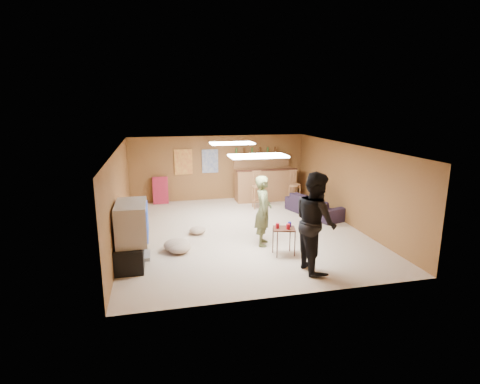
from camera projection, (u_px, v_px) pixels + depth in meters
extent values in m
plane|color=beige|center=(242.00, 231.00, 9.80)|extent=(7.00, 7.00, 0.00)
cube|color=silver|center=(242.00, 147.00, 9.30)|extent=(6.00, 7.00, 0.02)
cube|color=brown|center=(219.00, 168.00, 12.87)|extent=(6.00, 0.02, 2.20)
cube|color=brown|center=(289.00, 236.00, 6.23)|extent=(6.00, 0.02, 2.20)
cube|color=brown|center=(119.00, 196.00, 8.90)|extent=(0.02, 7.00, 2.20)
cube|color=brown|center=(349.00, 184.00, 10.20)|extent=(0.02, 7.00, 2.20)
cube|color=black|center=(130.00, 252.00, 7.73)|extent=(0.55, 1.30, 0.50)
cube|color=#B2B2B7|center=(142.00, 256.00, 7.80)|extent=(0.35, 0.50, 0.08)
cube|color=#B2B2B7|center=(132.00, 222.00, 7.60)|extent=(0.60, 1.10, 0.80)
cube|color=navy|center=(147.00, 221.00, 7.67)|extent=(0.02, 0.95, 0.65)
cube|color=brown|center=(265.00, 185.00, 12.80)|extent=(2.00, 0.60, 1.10)
cube|color=#381B12|center=(267.00, 170.00, 12.44)|extent=(2.10, 0.12, 0.05)
cube|color=brown|center=(261.00, 155.00, 13.01)|extent=(2.00, 0.18, 0.05)
cube|color=brown|center=(261.00, 164.00, 13.10)|extent=(2.00, 0.14, 0.60)
cube|color=#BF3F26|center=(183.00, 162.00, 12.52)|extent=(0.60, 0.03, 0.85)
cube|color=#334C99|center=(210.00, 161.00, 12.71)|extent=(0.55, 0.03, 0.80)
cube|color=#A71E38|center=(160.00, 190.00, 12.40)|extent=(0.50, 0.26, 0.91)
cube|color=white|center=(258.00, 156.00, 7.88)|extent=(1.20, 0.60, 0.04)
cube|color=white|center=(232.00, 143.00, 10.45)|extent=(1.20, 0.60, 0.04)
imported|color=#515632|center=(263.00, 211.00, 8.67)|extent=(0.56, 0.70, 1.65)
imported|color=black|center=(315.00, 222.00, 7.31)|extent=(0.77, 0.98, 1.99)
imported|color=black|center=(315.00, 206.00, 11.15)|extent=(1.30, 2.11, 0.58)
cube|color=#381B12|center=(284.00, 241.00, 8.19)|extent=(0.55, 0.48, 0.61)
cylinder|color=#B50C1B|center=(277.00, 226.00, 8.10)|extent=(0.10, 0.10, 0.11)
cylinder|color=#B50C1B|center=(288.00, 227.00, 8.04)|extent=(0.10, 0.10, 0.12)
cylinder|color=navy|center=(290.00, 224.00, 8.21)|extent=(0.10, 0.10, 0.10)
ellipsoid|color=tan|center=(177.00, 245.00, 8.45)|extent=(0.69, 0.69, 0.27)
ellipsoid|color=tan|center=(198.00, 230.00, 9.56)|extent=(0.53, 0.53, 0.19)
ellipsoid|color=tan|center=(179.00, 248.00, 8.34)|extent=(0.57, 0.57, 0.23)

